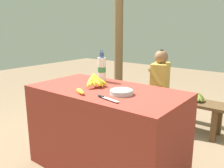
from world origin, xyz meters
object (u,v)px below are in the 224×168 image
serving_bowl (121,92)px  support_post_near (119,36)px  loose_banana_front (80,91)px  banana_bunch_ripe (96,80)px  seated_vendor (156,82)px  water_bottle (102,69)px  wooden_bench (163,100)px  knife (105,98)px  banana_bunch_green (198,97)px

serving_bowl → support_post_near: 2.16m
loose_banana_front → support_post_near: size_ratio=0.07×
banana_bunch_ripe → seated_vendor: (-0.04, 1.28, -0.25)m
serving_bowl → loose_banana_front: bearing=-146.5°
banana_bunch_ripe → water_bottle: 0.25m
serving_bowl → loose_banana_front: 0.34m
wooden_bench → seated_vendor: (-0.09, -0.04, 0.25)m
knife → wooden_bench: (-0.25, 1.56, -0.45)m
serving_bowl → banana_bunch_green: (0.19, 1.39, -0.34)m
water_bottle → loose_banana_front: 0.50m
loose_banana_front → knife: loose_banana_front is taller
wooden_bench → support_post_near: size_ratio=0.68×
knife → banana_bunch_green: size_ratio=0.92×
serving_bowl → seated_vendor: size_ratio=0.18×
serving_bowl → water_bottle: bearing=147.9°
serving_bowl → banana_bunch_ripe: bearing=169.6°
wooden_bench → banana_bunch_green: banana_bunch_green is taller
water_bottle → wooden_bench: 1.25m
knife → wooden_bench: knife is taller
water_bottle → loose_banana_front: size_ratio=2.03×
water_bottle → loose_banana_front: (0.16, -0.47, -0.11)m
banana_bunch_ripe → loose_banana_front: banana_bunch_ripe is taller
serving_bowl → water_bottle: size_ratio=0.59×
banana_bunch_ripe → serving_bowl: (0.33, -0.06, -0.04)m
water_bottle → wooden_bench: (0.17, 1.10, -0.57)m
serving_bowl → water_bottle: water_bottle is taller
seated_vendor → support_post_near: support_post_near is taller
serving_bowl → support_post_near: (-1.28, 1.70, 0.38)m
wooden_bench → support_post_near: 1.34m
serving_bowl → support_post_near: support_post_near is taller
seated_vendor → support_post_near: 1.14m
knife → loose_banana_front: bearing=-167.7°
serving_bowl → wooden_bench: bearing=101.3°
serving_bowl → wooden_bench: (-0.28, 1.38, -0.46)m
support_post_near → serving_bowl: bearing=-53.1°
wooden_bench → knife: bearing=-80.8°
wooden_bench → seated_vendor: seated_vendor is taller
serving_bowl → wooden_bench: serving_bowl is taller
banana_bunch_ripe → knife: (0.31, -0.24, -0.05)m
water_bottle → support_post_near: support_post_near is taller
water_bottle → support_post_near: 1.68m
banana_bunch_ripe → wooden_bench: 1.41m
banana_bunch_green → wooden_bench: bearing=-179.3°
banana_bunch_ripe → knife: bearing=-38.2°
seated_vendor → banana_bunch_green: seated_vendor is taller
serving_bowl → seated_vendor: 1.40m
water_bottle → seated_vendor: water_bottle is taller
loose_banana_front → water_bottle: bearing=108.7°
banana_bunch_ripe → water_bottle: bearing=117.3°
loose_banana_front → knife: (0.26, 0.01, -0.01)m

